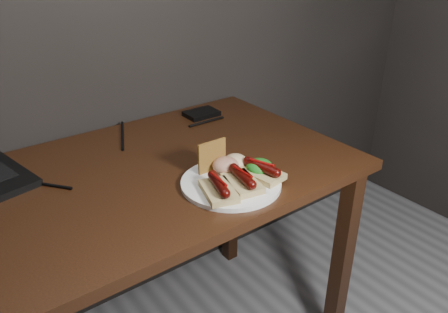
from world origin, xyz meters
name	(u,v)px	position (x,y,z in m)	size (l,w,h in m)	color
desk	(106,213)	(0.00, 1.38, 0.66)	(1.40, 0.70, 0.75)	#361F0D
hard_drive	(201,113)	(0.48, 1.63, 0.76)	(0.11, 0.08, 0.02)	black
desk_cables	(79,161)	(0.00, 1.53, 0.75)	(0.96, 0.36, 0.01)	black
plate	(231,183)	(0.27, 1.18, 0.76)	(0.26, 0.26, 0.01)	white
bread_sausage_left	(219,188)	(0.20, 1.15, 0.78)	(0.10, 0.13, 0.04)	#D6C27E
bread_sausage_center	(242,180)	(0.27, 1.14, 0.78)	(0.09, 0.13, 0.04)	#D6C27E
bread_sausage_right	(261,171)	(0.34, 1.15, 0.78)	(0.09, 0.12, 0.04)	#D6C27E
crispbread	(212,156)	(0.26, 1.26, 0.80)	(0.09, 0.01, 0.09)	#A5782D
salad_greens	(260,167)	(0.35, 1.17, 0.78)	(0.07, 0.07, 0.04)	#125D14
salsa_mound	(226,165)	(0.29, 1.23, 0.78)	(0.07, 0.07, 0.04)	maroon
coleslaw_mound	(235,161)	(0.32, 1.23, 0.78)	(0.06, 0.06, 0.04)	beige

